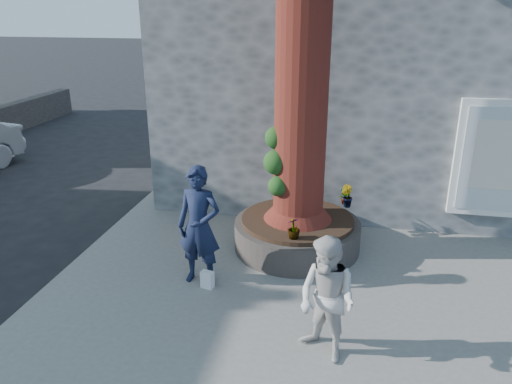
# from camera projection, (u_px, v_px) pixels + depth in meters

# --- Properties ---
(ground) EXTENTS (120.00, 120.00, 0.00)m
(ground) POSITION_uv_depth(u_px,v_px,m) (228.00, 308.00, 7.64)
(ground) COLOR black
(ground) RESTS_ON ground
(pavement) EXTENTS (9.00, 8.00, 0.12)m
(pavement) POSITION_uv_depth(u_px,v_px,m) (331.00, 281.00, 8.26)
(pavement) COLOR slate
(pavement) RESTS_ON ground
(yellow_line) EXTENTS (0.10, 30.00, 0.01)m
(yellow_line) POSITION_uv_depth(u_px,v_px,m) (81.00, 259.00, 9.12)
(yellow_line) COLOR yellow
(yellow_line) RESTS_ON ground
(stone_shop) EXTENTS (10.30, 8.30, 6.30)m
(stone_shop) POSITION_uv_depth(u_px,v_px,m) (392.00, 55.00, 12.66)
(stone_shop) COLOR #505355
(stone_shop) RESTS_ON ground
(planter) EXTENTS (2.30, 2.30, 0.60)m
(planter) POSITION_uv_depth(u_px,v_px,m) (297.00, 233.00, 9.18)
(planter) COLOR black
(planter) RESTS_ON pavement
(man) EXTENTS (0.76, 0.54, 1.95)m
(man) POSITION_uv_depth(u_px,v_px,m) (199.00, 226.00, 7.83)
(man) COLOR #131A34
(man) RESTS_ON pavement
(woman) EXTENTS (1.01, 0.98, 1.65)m
(woman) POSITION_uv_depth(u_px,v_px,m) (327.00, 300.00, 6.16)
(woman) COLOR beige
(woman) RESTS_ON pavement
(shopping_bag) EXTENTS (0.22, 0.17, 0.28)m
(shopping_bag) POSITION_uv_depth(u_px,v_px,m) (207.00, 280.00, 7.93)
(shopping_bag) COLOR white
(shopping_bag) RESTS_ON pavement
(plant_a) EXTENTS (0.22, 0.23, 0.36)m
(plant_a) POSITION_uv_depth(u_px,v_px,m) (344.00, 195.00, 9.64)
(plant_a) COLOR gray
(plant_a) RESTS_ON planter
(plant_b) EXTENTS (0.33, 0.32, 0.42)m
(plant_b) POSITION_uv_depth(u_px,v_px,m) (347.00, 196.00, 9.51)
(plant_b) COLOR gray
(plant_b) RESTS_ON planter
(plant_c) EXTENTS (0.30, 0.30, 0.38)m
(plant_c) POSITION_uv_depth(u_px,v_px,m) (294.00, 228.00, 8.22)
(plant_c) COLOR gray
(plant_c) RESTS_ON planter
(plant_d) EXTENTS (0.30, 0.31, 0.26)m
(plant_d) POSITION_uv_depth(u_px,v_px,m) (347.00, 198.00, 9.65)
(plant_d) COLOR gray
(plant_d) RESTS_ON planter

